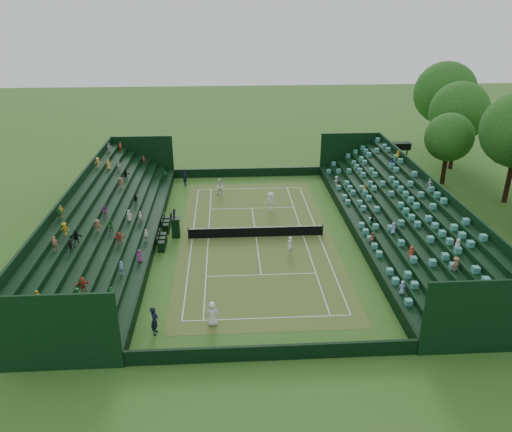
{
  "coord_description": "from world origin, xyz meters",
  "views": [
    {
      "loc": [
        -2.36,
        -38.58,
        19.05
      ],
      "look_at": [
        0.0,
        0.0,
        2.0
      ],
      "focal_mm": 35.0,
      "sensor_mm": 36.0,
      "label": 1
    }
  ],
  "objects_px": {
    "umpire_chair": "(175,225)",
    "player_near_east": "(290,246)",
    "player_near_west": "(212,314)",
    "tennis_net": "(256,232)",
    "player_far_west": "(220,187)",
    "player_far_east": "(271,201)"
  },
  "relations": [
    {
      "from": "player_near_east",
      "to": "player_far_east",
      "type": "height_order",
      "value": "player_far_east"
    },
    {
      "from": "player_far_west",
      "to": "player_far_east",
      "type": "xyz_separation_m",
      "value": [
        4.92,
        -4.27,
        0.04
      ]
    },
    {
      "from": "tennis_net",
      "to": "player_near_east",
      "type": "relative_size",
      "value": 7.23
    },
    {
      "from": "player_near_east",
      "to": "player_far_west",
      "type": "distance_m",
      "value": 14.64
    },
    {
      "from": "umpire_chair",
      "to": "player_far_west",
      "type": "xyz_separation_m",
      "value": [
        3.77,
        9.68,
        -0.24
      ]
    },
    {
      "from": "tennis_net",
      "to": "umpire_chair",
      "type": "distance_m",
      "value": 6.94
    },
    {
      "from": "tennis_net",
      "to": "player_near_west",
      "type": "height_order",
      "value": "player_near_west"
    },
    {
      "from": "player_near_west",
      "to": "umpire_chair",
      "type": "bearing_deg",
      "value": -76.21
    },
    {
      "from": "umpire_chair",
      "to": "player_near_west",
      "type": "height_order",
      "value": "umpire_chair"
    },
    {
      "from": "player_near_east",
      "to": "player_far_east",
      "type": "relative_size",
      "value": 0.87
    },
    {
      "from": "player_near_west",
      "to": "player_near_east",
      "type": "height_order",
      "value": "player_near_west"
    },
    {
      "from": "tennis_net",
      "to": "player_far_east",
      "type": "xyz_separation_m",
      "value": [
        1.79,
        5.91,
        0.4
      ]
    },
    {
      "from": "player_near_west",
      "to": "player_near_east",
      "type": "relative_size",
      "value": 1.03
    },
    {
      "from": "tennis_net",
      "to": "player_far_east",
      "type": "bearing_deg",
      "value": 73.11
    },
    {
      "from": "umpire_chair",
      "to": "player_near_west",
      "type": "relative_size",
      "value": 1.59
    },
    {
      "from": "player_near_west",
      "to": "player_far_west",
      "type": "relative_size",
      "value": 0.93
    },
    {
      "from": "player_far_east",
      "to": "tennis_net",
      "type": "bearing_deg",
      "value": -106.93
    },
    {
      "from": "tennis_net",
      "to": "player_near_west",
      "type": "bearing_deg",
      "value": -105.77
    },
    {
      "from": "umpire_chair",
      "to": "player_near_east",
      "type": "distance_m",
      "value": 10.14
    },
    {
      "from": "player_near_west",
      "to": "player_far_west",
      "type": "xyz_separation_m",
      "value": [
        0.36,
        22.53,
        0.06
      ]
    },
    {
      "from": "player_far_west",
      "to": "player_far_east",
      "type": "height_order",
      "value": "player_far_east"
    },
    {
      "from": "umpire_chair",
      "to": "player_far_west",
      "type": "relative_size",
      "value": 1.49
    }
  ]
}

